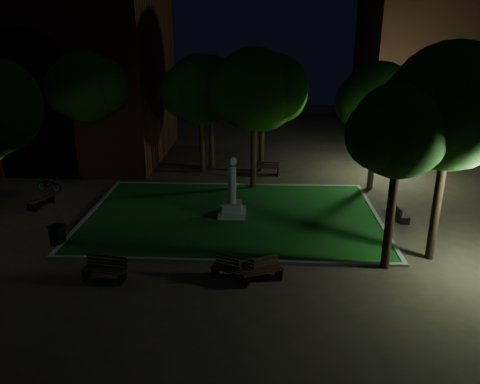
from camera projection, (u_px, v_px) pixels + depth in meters
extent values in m
plane|color=#413126|center=(230.00, 232.00, 22.86)|extent=(80.00, 80.00, 0.00)
cube|color=#134913|center=(232.00, 216.00, 24.73)|extent=(15.00, 10.00, 0.08)
cube|color=slate|center=(225.00, 261.00, 19.92)|extent=(15.40, 0.20, 0.12)
cube|color=slate|center=(237.00, 185.00, 29.52)|extent=(15.40, 0.20, 0.12)
cube|color=slate|center=(91.00, 213.00, 25.05)|extent=(0.20, 10.00, 0.12)
cube|color=slate|center=(377.00, 218.00, 24.39)|extent=(0.20, 10.00, 0.12)
cube|color=gray|center=(232.00, 212.00, 24.67)|extent=(1.40, 1.40, 0.30)
cube|color=gray|center=(232.00, 206.00, 24.55)|extent=(1.00, 1.00, 0.40)
cylinder|color=gray|center=(232.00, 185.00, 24.15)|extent=(0.44, 0.44, 2.00)
sphere|color=gray|center=(232.00, 161.00, 23.73)|extent=(0.50, 0.50, 0.50)
cube|color=#552718|center=(24.00, 55.00, 34.23)|extent=(20.00, 12.00, 15.00)
cube|color=black|center=(45.00, 122.00, 31.20)|extent=(5.00, 3.00, 7.00)
cylinder|color=black|center=(37.00, 68.00, 30.03)|extent=(5.00, 3.00, 5.00)
plane|color=orange|center=(52.00, 118.00, 32.33)|extent=(6.30, 0.00, 6.30)
cube|color=#552718|center=(461.00, 71.00, 38.91)|extent=(16.00, 10.00, 12.00)
cylinder|color=black|center=(202.00, 142.00, 31.66)|extent=(0.36, 0.36, 4.21)
sphere|color=#1D4E0F|center=(201.00, 90.00, 30.49)|extent=(4.60, 4.60, 4.60)
sphere|color=#1D4E0F|center=(218.00, 88.00, 30.60)|extent=(3.68, 3.68, 3.68)
sphere|color=#1D4E0F|center=(186.00, 92.00, 30.28)|extent=(3.45, 3.45, 3.45)
cylinder|color=black|center=(261.00, 145.00, 31.90)|extent=(0.36, 0.36, 3.75)
sphere|color=#1D4E0F|center=(262.00, 96.00, 30.81)|extent=(4.63, 4.63, 4.63)
sphere|color=#1D4E0F|center=(280.00, 95.00, 30.92)|extent=(3.70, 3.70, 3.70)
sphere|color=#1D4E0F|center=(248.00, 98.00, 30.60)|extent=(3.47, 3.47, 3.47)
cylinder|color=black|center=(373.00, 156.00, 28.40)|extent=(0.36, 0.36, 4.14)
sphere|color=#1D4E0F|center=(378.00, 100.00, 27.26)|extent=(4.42, 4.42, 4.42)
sphere|color=#1D4E0F|center=(396.00, 98.00, 27.37)|extent=(3.53, 3.53, 3.53)
sphere|color=#1D4E0F|center=(364.00, 102.00, 27.05)|extent=(3.31, 3.31, 3.31)
cylinder|color=black|center=(437.00, 204.00, 19.46)|extent=(0.36, 0.36, 5.05)
sphere|color=#1D4E0F|center=(452.00, 107.00, 18.11)|extent=(5.03, 5.03, 5.03)
sphere|color=#1D4E0F|center=(427.00, 110.00, 17.90)|extent=(3.78, 3.78, 3.78)
cylinder|color=black|center=(390.00, 215.00, 18.75)|extent=(0.36, 0.36, 4.69)
sphere|color=#1D4E0F|center=(400.00, 130.00, 17.60)|extent=(3.71, 3.71, 3.71)
sphere|color=#1D4E0F|center=(424.00, 127.00, 17.72)|extent=(2.96, 2.96, 2.96)
sphere|color=#1D4E0F|center=(382.00, 134.00, 17.38)|extent=(2.78, 2.78, 2.78)
cylinder|color=black|center=(92.00, 144.00, 30.19)|extent=(0.36, 0.36, 4.63)
sphere|color=#1D4E0F|center=(86.00, 87.00, 28.98)|extent=(4.42, 4.42, 4.42)
sphere|color=#1D4E0F|center=(105.00, 85.00, 29.08)|extent=(3.54, 3.54, 3.54)
sphere|color=#1D4E0F|center=(71.00, 89.00, 28.77)|extent=(3.32, 3.32, 3.32)
cylinder|color=black|center=(211.00, 136.00, 32.75)|extent=(0.36, 0.36, 4.55)
sphere|color=#1D4E0F|center=(210.00, 85.00, 31.59)|extent=(4.02, 4.02, 4.02)
sphere|color=#1D4E0F|center=(225.00, 83.00, 31.70)|extent=(3.21, 3.21, 3.21)
sphere|color=#1D4E0F|center=(198.00, 87.00, 31.38)|extent=(3.01, 3.01, 3.01)
cylinder|color=black|center=(253.00, 152.00, 28.29)|extent=(0.36, 0.36, 4.61)
sphere|color=#1D4E0F|center=(254.00, 89.00, 27.04)|extent=(4.83, 4.83, 4.83)
sphere|color=#1D4E0F|center=(275.00, 87.00, 27.14)|extent=(3.86, 3.86, 3.86)
sphere|color=#1D4E0F|center=(237.00, 92.00, 26.83)|extent=(3.62, 3.62, 3.62)
cylinder|color=black|center=(76.00, 138.00, 32.56)|extent=(0.12, 0.12, 4.28)
cylinder|color=black|center=(73.00, 108.00, 31.84)|extent=(0.90, 0.08, 0.08)
sphere|color=#D8FFD8|center=(66.00, 108.00, 31.86)|extent=(0.28, 0.28, 0.28)
sphere|color=#D8FFD8|center=(79.00, 108.00, 31.82)|extent=(0.28, 0.28, 0.28)
cylinder|color=black|center=(390.00, 146.00, 30.70)|extent=(0.12, 0.12, 4.11)
cylinder|color=black|center=(394.00, 115.00, 30.02)|extent=(0.90, 0.08, 0.08)
sphere|color=#D8FFD8|center=(387.00, 115.00, 30.04)|extent=(0.28, 0.28, 0.28)
sphere|color=#D8FFD8|center=(401.00, 115.00, 30.00)|extent=(0.28, 0.28, 0.28)
cube|color=black|center=(216.00, 271.00, 18.75)|extent=(0.27, 0.56, 0.46)
cube|color=black|center=(249.00, 279.00, 18.18)|extent=(0.27, 0.56, 0.46)
cube|color=#341D14|center=(230.00, 272.00, 18.19)|extent=(1.60, 0.71, 0.04)
cube|color=#341D14|center=(231.00, 270.00, 18.31)|extent=(1.60, 0.71, 0.04)
cube|color=#341D14|center=(233.00, 269.00, 18.44)|extent=(1.60, 0.71, 0.04)
cube|color=#341D14|center=(234.00, 267.00, 18.56)|extent=(1.60, 0.71, 0.04)
cube|color=#341D14|center=(235.00, 264.00, 18.58)|extent=(1.59, 0.68, 0.10)
cube|color=#341D14|center=(235.00, 261.00, 18.53)|extent=(1.59, 0.68, 0.10)
cube|color=#341D14|center=(235.00, 257.00, 18.49)|extent=(1.59, 0.68, 0.10)
cube|color=black|center=(244.00, 280.00, 18.11)|extent=(0.29, 0.56, 0.47)
cube|color=black|center=(279.00, 273.00, 18.61)|extent=(0.29, 0.56, 0.47)
cube|color=#341D14|center=(264.00, 273.00, 18.08)|extent=(1.59, 0.77, 0.04)
cube|color=#341D14|center=(263.00, 272.00, 18.21)|extent=(1.59, 0.77, 0.04)
cube|color=#341D14|center=(261.00, 270.00, 18.34)|extent=(1.59, 0.77, 0.04)
cube|color=#341D14|center=(260.00, 268.00, 18.47)|extent=(1.59, 0.77, 0.04)
cube|color=#341D14|center=(259.00, 265.00, 18.49)|extent=(1.58, 0.74, 0.10)
cube|color=#341D14|center=(259.00, 262.00, 18.44)|extent=(1.58, 0.74, 0.10)
cube|color=#341D14|center=(259.00, 258.00, 18.39)|extent=(1.58, 0.74, 0.10)
cube|color=black|center=(87.00, 273.00, 18.59)|extent=(0.16, 0.60, 0.48)
cube|color=black|center=(123.00, 277.00, 18.29)|extent=(0.16, 0.60, 0.48)
cube|color=#341D14|center=(101.00, 272.00, 18.14)|extent=(1.74, 0.38, 0.04)
cube|color=#341D14|center=(103.00, 270.00, 18.28)|extent=(1.74, 0.38, 0.04)
cube|color=#341D14|center=(105.00, 268.00, 18.42)|extent=(1.74, 0.38, 0.04)
cube|color=#341D14|center=(107.00, 267.00, 18.56)|extent=(1.74, 0.38, 0.04)
cube|color=#341D14|center=(107.00, 263.00, 18.58)|extent=(1.73, 0.35, 0.11)
cube|color=#341D14|center=(107.00, 260.00, 18.53)|extent=(1.73, 0.35, 0.11)
cube|color=#341D14|center=(106.00, 256.00, 18.48)|extent=(1.73, 0.35, 0.11)
cube|color=black|center=(51.00, 199.00, 26.62)|extent=(0.55, 0.25, 0.45)
cube|color=black|center=(31.00, 207.00, 25.38)|extent=(0.55, 0.25, 0.45)
cube|color=#341D14|center=(37.00, 199.00, 26.00)|extent=(0.63, 1.56, 0.04)
cube|color=#341D14|center=(39.00, 199.00, 25.95)|extent=(0.63, 1.56, 0.04)
cube|color=#341D14|center=(41.00, 199.00, 25.90)|extent=(0.63, 1.56, 0.04)
cube|color=#341D14|center=(43.00, 200.00, 25.85)|extent=(0.63, 1.56, 0.04)
cube|color=#341D14|center=(44.00, 198.00, 25.79)|extent=(0.60, 1.55, 0.10)
cube|color=#341D14|center=(44.00, 196.00, 25.75)|extent=(0.60, 1.55, 0.10)
cube|color=#341D14|center=(43.00, 193.00, 25.70)|extent=(0.60, 1.55, 0.10)
cube|color=black|center=(405.00, 221.00, 23.66)|extent=(0.48, 0.07, 0.38)
cube|color=black|center=(398.00, 212.00, 24.80)|extent=(0.48, 0.07, 0.38)
cube|color=#341D14|center=(406.00, 213.00, 24.16)|extent=(0.13, 1.39, 0.03)
cube|color=#341D14|center=(403.00, 213.00, 24.16)|extent=(0.13, 1.39, 0.03)
cube|color=#341D14|center=(401.00, 213.00, 24.16)|extent=(0.13, 1.39, 0.03)
cube|color=#341D14|center=(399.00, 213.00, 24.16)|extent=(0.13, 1.39, 0.03)
cube|color=#341D14|center=(398.00, 211.00, 24.14)|extent=(0.10, 1.38, 0.08)
cube|color=#341D14|center=(398.00, 209.00, 24.10)|extent=(0.10, 1.38, 0.08)
cube|color=#341D14|center=(398.00, 207.00, 24.06)|extent=(0.10, 1.38, 0.08)
cube|color=black|center=(278.00, 172.00, 31.52)|extent=(0.17, 0.63, 0.50)
cube|color=black|center=(255.00, 170.00, 31.83)|extent=(0.17, 0.63, 0.50)
cube|color=#341D14|center=(267.00, 166.00, 31.82)|extent=(1.81, 0.39, 0.05)
cube|color=#341D14|center=(267.00, 167.00, 31.67)|extent=(1.81, 0.39, 0.05)
cube|color=#341D14|center=(266.00, 168.00, 31.52)|extent=(1.81, 0.39, 0.05)
cube|color=#341D14|center=(266.00, 168.00, 31.38)|extent=(1.81, 0.39, 0.05)
cube|color=#341D14|center=(266.00, 167.00, 31.27)|extent=(1.81, 0.36, 0.11)
cube|color=#341D14|center=(266.00, 165.00, 31.22)|extent=(1.81, 0.36, 0.11)
cube|color=#341D14|center=(266.00, 162.00, 31.17)|extent=(1.81, 0.36, 0.11)
cube|color=black|center=(58.00, 236.00, 21.39)|extent=(0.63, 0.63, 0.91)
cube|color=black|center=(56.00, 226.00, 21.23)|extent=(0.71, 0.71, 0.06)
imported|color=black|center=(49.00, 185.00, 28.40)|extent=(1.70, 0.92, 0.85)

